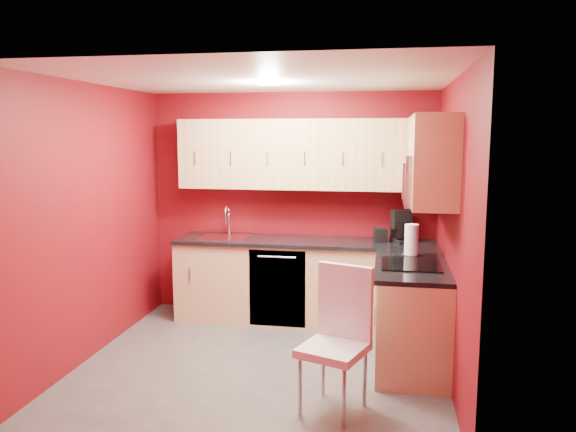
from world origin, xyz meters
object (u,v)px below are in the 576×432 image
(paper_towel, at_px, (411,240))
(sink, at_px, (225,234))
(dining_chair, at_px, (333,342))
(napkin_holder, at_px, (380,235))
(microwave, at_px, (427,179))
(coffee_maker, at_px, (404,227))

(paper_towel, bearing_deg, sink, 162.67)
(paper_towel, xyz_separation_m, dining_chair, (-0.60, -1.35, -0.52))
(napkin_holder, xyz_separation_m, dining_chair, (-0.30, -2.01, -0.45))
(sink, distance_m, napkin_holder, 1.70)
(sink, bearing_deg, microwave, -25.60)
(microwave, relative_size, sink, 1.46)
(sink, relative_size, napkin_holder, 3.61)
(microwave, bearing_deg, paper_towel, 104.54)
(napkin_holder, bearing_deg, sink, -178.88)
(sink, bearing_deg, napkin_holder, 1.12)
(microwave, xyz_separation_m, sink, (-2.09, 1.00, -0.72))
(napkin_holder, bearing_deg, dining_chair, -98.50)
(coffee_maker, relative_size, paper_towel, 1.12)
(sink, bearing_deg, coffee_maker, 1.21)
(microwave, height_order, coffee_maker, microwave)
(microwave, bearing_deg, napkin_holder, 110.80)
(microwave, relative_size, dining_chair, 0.71)
(sink, relative_size, paper_towel, 1.74)
(microwave, bearing_deg, coffee_maker, 98.29)
(sink, height_order, coffee_maker, sink)
(microwave, height_order, sink, microwave)
(dining_chair, bearing_deg, sink, 145.86)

